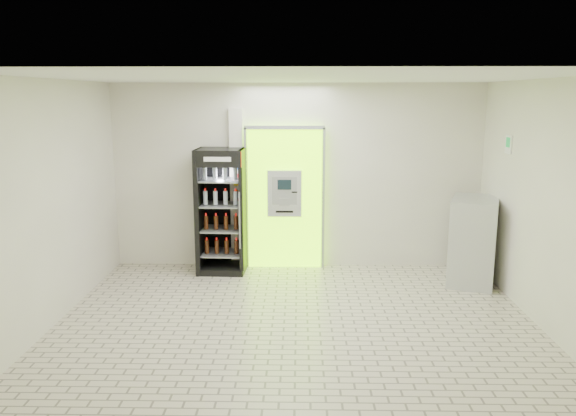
{
  "coord_description": "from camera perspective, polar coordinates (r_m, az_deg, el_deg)",
  "views": [
    {
      "loc": [
        0.03,
        -6.58,
        2.8
      ],
      "look_at": [
        -0.12,
        1.2,
        1.23
      ],
      "focal_mm": 35.0,
      "sensor_mm": 36.0,
      "label": 1
    }
  ],
  "objects": [
    {
      "name": "room_shell",
      "position": [
        6.65,
        0.84,
        3.09
      ],
      "size": [
        6.0,
        6.0,
        6.0
      ],
      "color": "silver",
      "rests_on": "ground"
    },
    {
      "name": "pillar",
      "position": [
        9.21,
        -5.19,
        1.96
      ],
      "size": [
        0.22,
        0.11,
        2.6
      ],
      "color": "silver",
      "rests_on": "ground"
    },
    {
      "name": "beverage_cooler",
      "position": [
        9.03,
        -6.74,
        -0.51
      ],
      "size": [
        0.77,
        0.72,
        1.98
      ],
      "rotation": [
        0.0,
        0.0,
        -0.04
      ],
      "color": "black",
      "rests_on": "ground"
    },
    {
      "name": "atm_assembly",
      "position": [
        9.15,
        -0.34,
        1.12
      ],
      "size": [
        1.3,
        0.24,
        2.33
      ],
      "color": "#8DFF00",
      "rests_on": "ground"
    },
    {
      "name": "steel_cabinet",
      "position": [
        8.92,
        18.29,
        -3.17
      ],
      "size": [
        0.96,
        1.13,
        1.3
      ],
      "rotation": [
        0.0,
        0.0,
        -0.35
      ],
      "color": "#B8BBC0",
      "rests_on": "ground"
    },
    {
      "name": "exit_sign",
      "position": [
        8.54,
        21.5,
        6.04
      ],
      "size": [
        0.02,
        0.22,
        0.26
      ],
      "color": "white",
      "rests_on": "room_shell"
    },
    {
      "name": "ground",
      "position": [
        7.15,
        0.8,
        -11.67
      ],
      "size": [
        6.0,
        6.0,
        0.0
      ],
      "primitive_type": "plane",
      "color": "#C0B49F",
      "rests_on": "ground"
    }
  ]
}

